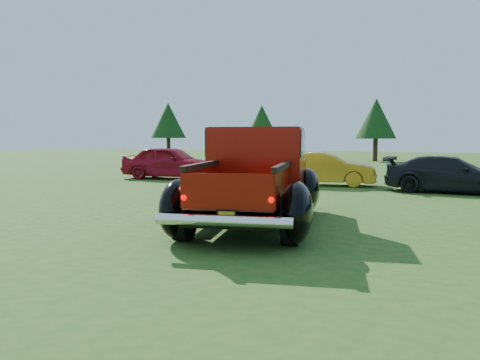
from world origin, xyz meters
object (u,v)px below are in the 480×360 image
Objects in this scene: tree_west at (262,123)px; pickup_truck at (257,177)px; tree_far_west at (168,121)px; show_car_red at (170,162)px; show_car_grey at (450,174)px; tree_mid_left at (376,119)px; show_car_yellow at (325,169)px.

pickup_truck is at bearing -67.63° from tree_west.
tree_far_west reaches higher than tree_west.
pickup_truck is 1.33× the size of show_car_red.
show_car_red is 11.39m from show_car_grey.
tree_mid_left reaches higher than show_car_yellow.
pickup_truck is (11.23, -27.28, -2.15)m from tree_west.
show_car_red is 1.14× the size of show_car_yellow.
tree_mid_left is 21.84m from show_car_red.
tree_west is at bearing 18.95° from show_car_yellow.
show_car_grey is at bearing -52.79° from tree_west.
tree_far_west is 1.13× the size of tree_west.
show_car_yellow is (-0.73, 8.34, -0.33)m from pickup_truck.
tree_far_west reaches higher than show_car_red.
tree_mid_left is at bearing -5.95° from show_car_yellow.
show_car_red is at bearing -104.70° from tree_mid_left.
show_car_yellow is (20.50, -19.94, -2.89)m from tree_far_west.
tree_mid_left reaches higher than pickup_truck.
tree_west reaches higher than show_car_grey.
tree_far_west reaches higher than tree_mid_left.
pickup_truck is 1.51× the size of show_car_yellow.
pickup_truck is at bearing 174.93° from show_car_yellow.
show_car_grey is at bearing -108.52° from show_car_yellow.
tree_far_west is at bearing -176.99° from tree_mid_left.
tree_far_west is 1.04× the size of tree_mid_left.
tree_west is (10.00, -1.00, -0.41)m from tree_far_west.
show_car_red is (-5.50, -20.97, -2.65)m from tree_mid_left.
tree_mid_left is 1.16× the size of show_car_red.
show_car_yellow is (10.50, -18.94, -2.48)m from tree_west.
show_car_grey is at bearing 50.74° from pickup_truck.
tree_mid_left is at bearing 16.21° from show_car_grey.
show_car_yellow is at bearing -61.00° from tree_west.
tree_west is 0.92× the size of tree_mid_left.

